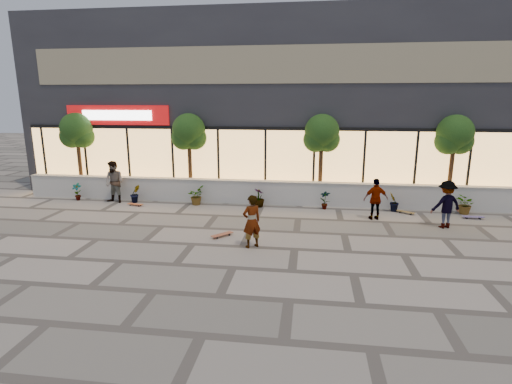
# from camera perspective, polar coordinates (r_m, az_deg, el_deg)

# --- Properties ---
(ground) EXTENTS (80.00, 80.00, 0.00)m
(ground) POSITION_cam_1_polar(r_m,az_deg,el_deg) (11.21, -3.35, -10.76)
(ground) COLOR #9D9288
(ground) RESTS_ON ground
(planter_wall) EXTENTS (22.00, 0.42, 1.04)m
(planter_wall) POSITION_cam_1_polar(r_m,az_deg,el_deg) (17.63, 0.98, -0.02)
(planter_wall) COLOR beige
(planter_wall) RESTS_ON ground
(retail_building) EXTENTS (24.00, 9.17, 8.50)m
(retail_building) POSITION_cam_1_polar(r_m,az_deg,el_deg) (22.63, 2.70, 12.39)
(retail_building) COLOR #28272D
(retail_building) RESTS_ON ground
(shrub_a) EXTENTS (0.43, 0.29, 0.81)m
(shrub_a) POSITION_cam_1_polar(r_m,az_deg,el_deg) (20.00, -24.18, 0.05)
(shrub_a) COLOR #1A3B12
(shrub_a) RESTS_ON ground
(shrub_b) EXTENTS (0.57, 0.57, 0.81)m
(shrub_b) POSITION_cam_1_polar(r_m,az_deg,el_deg) (18.68, -16.87, -0.22)
(shrub_b) COLOR #1A3B12
(shrub_b) RESTS_ON ground
(shrub_c) EXTENTS (0.68, 0.77, 0.81)m
(shrub_c) POSITION_cam_1_polar(r_m,az_deg,el_deg) (17.71, -8.59, -0.51)
(shrub_c) COLOR #1A3B12
(shrub_c) RESTS_ON ground
(shrub_d) EXTENTS (0.64, 0.64, 0.81)m
(shrub_d) POSITION_cam_1_polar(r_m,az_deg,el_deg) (17.14, 0.43, -0.81)
(shrub_d) COLOR #1A3B12
(shrub_d) RESTS_ON ground
(shrub_e) EXTENTS (0.46, 0.35, 0.81)m
(shrub_e) POSITION_cam_1_polar(r_m,az_deg,el_deg) (17.02, 9.82, -1.10)
(shrub_e) COLOR #1A3B12
(shrub_e) RESTS_ON ground
(shrub_f) EXTENTS (0.55, 0.57, 0.81)m
(shrub_f) POSITION_cam_1_polar(r_m,az_deg,el_deg) (17.36, 19.09, -1.37)
(shrub_f) COLOR #1A3B12
(shrub_f) RESTS_ON ground
(shrub_g) EXTENTS (0.77, 0.84, 0.81)m
(shrub_g) POSITION_cam_1_polar(r_m,az_deg,el_deg) (18.13, 27.79, -1.58)
(shrub_g) COLOR #1A3B12
(shrub_g) RESTS_ON ground
(tree_west) EXTENTS (1.60, 1.50, 3.92)m
(tree_west) POSITION_cam_1_polar(r_m,az_deg,el_deg) (20.95, -24.23, 7.75)
(tree_west) COLOR #412617
(tree_west) RESTS_ON ground
(tree_midwest) EXTENTS (1.60, 1.50, 3.92)m
(tree_midwest) POSITION_cam_1_polar(r_m,az_deg,el_deg) (18.65, -9.57, 8.19)
(tree_midwest) COLOR #412617
(tree_midwest) RESTS_ON ground
(tree_mideast) EXTENTS (1.60, 1.50, 3.92)m
(tree_mideast) POSITION_cam_1_polar(r_m,az_deg,el_deg) (17.82, 9.37, 7.97)
(tree_mideast) COLOR #412617
(tree_mideast) RESTS_ON ground
(tree_east) EXTENTS (1.60, 1.50, 3.92)m
(tree_east) POSITION_cam_1_polar(r_m,az_deg,el_deg) (18.80, 26.50, 7.04)
(tree_east) COLOR #412617
(tree_east) RESTS_ON ground
(skater_center) EXTENTS (0.73, 0.69, 1.68)m
(skater_center) POSITION_cam_1_polar(r_m,az_deg,el_deg) (12.39, -0.62, -4.22)
(skater_center) COLOR silver
(skater_center) RESTS_ON ground
(skater_left) EXTENTS (1.03, 0.87, 1.88)m
(skater_left) POSITION_cam_1_polar(r_m,az_deg,el_deg) (18.82, -19.58, 1.34)
(skater_left) COLOR #989362
(skater_left) RESTS_ON ground
(skater_right_near) EXTENTS (1.00, 0.57, 1.61)m
(skater_right_near) POSITION_cam_1_polar(r_m,az_deg,el_deg) (15.92, 16.74, -0.99)
(skater_right_near) COLOR white
(skater_right_near) RESTS_ON ground
(skater_right_far) EXTENTS (1.26, 0.95, 1.72)m
(skater_right_far) POSITION_cam_1_polar(r_m,az_deg,el_deg) (15.81, 25.53, -1.61)
(skater_right_far) COLOR maroon
(skater_right_far) RESTS_ON ground
(skateboard_center) EXTENTS (0.70, 0.75, 0.10)m
(skateboard_center) POSITION_cam_1_polar(r_m,az_deg,el_deg) (13.58, -4.87, -6.06)
(skateboard_center) COLOR brown
(skateboard_center) RESTS_ON ground
(skateboard_left) EXTENTS (0.74, 0.33, 0.09)m
(skateboard_left) POSITION_cam_1_polar(r_m,az_deg,el_deg) (18.16, -16.86, -1.67)
(skateboard_left) COLOR #C65625
(skateboard_left) RESTS_ON ground
(skateboard_right_near) EXTENTS (0.71, 0.56, 0.09)m
(skateboard_right_near) POSITION_cam_1_polar(r_m,az_deg,el_deg) (17.30, 20.59, -2.68)
(skateboard_right_near) COLOR olive
(skateboard_right_near) RESTS_ON ground
(skateboard_right_far) EXTENTS (0.79, 0.20, 0.10)m
(skateboard_right_far) POSITION_cam_1_polar(r_m,az_deg,el_deg) (17.66, 28.60, -3.13)
(skateboard_right_far) COLOR #594B89
(skateboard_right_far) RESTS_ON ground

